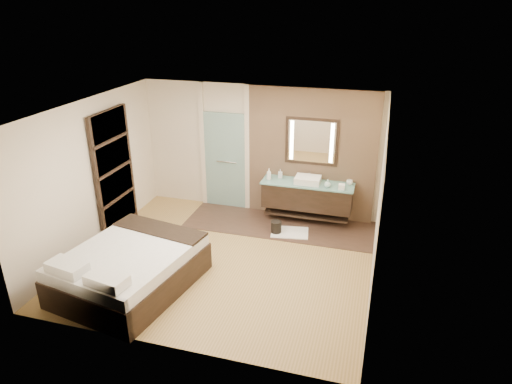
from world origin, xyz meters
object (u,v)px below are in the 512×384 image
(mirror_unit, at_px, (312,142))
(vanity, at_px, (307,196))
(waste_bin, at_px, (276,227))
(bed, at_px, (130,269))

(mirror_unit, bearing_deg, vanity, -90.00)
(vanity, bearing_deg, mirror_unit, 90.00)
(vanity, height_order, waste_bin, vanity)
(mirror_unit, bearing_deg, bed, -124.45)
(mirror_unit, xyz_separation_m, bed, (-2.27, -3.31, -1.31))
(mirror_unit, xyz_separation_m, waste_bin, (-0.47, -0.92, -1.52))
(waste_bin, bearing_deg, vanity, 55.32)
(vanity, relative_size, bed, 0.77)
(vanity, relative_size, waste_bin, 7.16)
(vanity, bearing_deg, waste_bin, -124.68)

